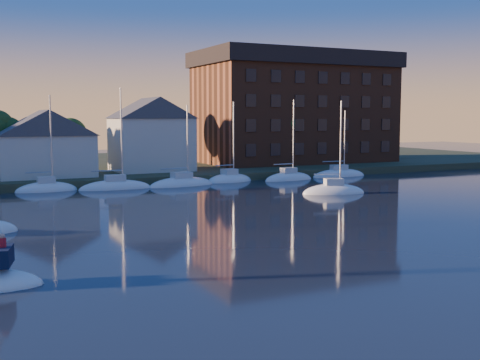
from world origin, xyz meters
TOP-DOWN VIEW (x-y plane):
  - ground at (0.00, 0.00)m, footprint 260.00×260.00m
  - shoreline_land at (0.00, 75.00)m, footprint 160.00×50.00m
  - wooden_dock at (0.00, 52.00)m, footprint 120.00×3.00m
  - clubhouse_centre at (-6.00, 57.00)m, footprint 11.55×8.40m
  - clubhouse_east at (8.00, 59.00)m, footprint 10.50×8.40m
  - condo_block at (34.00, 64.95)m, footprint 31.00×17.00m
  - tree_line at (2.00, 63.00)m, footprint 93.40×5.40m
  - moored_fleet at (-4.00, 49.00)m, footprint 79.50×2.40m
  - drifting_sailboat_right at (20.54, 34.39)m, footprint 7.26×4.27m

SIDE VIEW (x-z plane):
  - ground at x=0.00m, z-range 0.00..0.00m
  - shoreline_land at x=0.00m, z-range -1.00..1.00m
  - wooden_dock at x=0.00m, z-range -0.50..0.50m
  - drifting_sailboat_right at x=20.54m, z-range -5.42..5.62m
  - moored_fleet at x=-4.00m, z-range -5.93..6.12m
  - clubhouse_centre at x=-6.00m, z-range 1.09..9.17m
  - clubhouse_east at x=8.00m, z-range 1.10..10.90m
  - tree_line at x=2.00m, z-range 2.73..11.63m
  - condo_block at x=34.00m, z-range 1.09..18.49m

